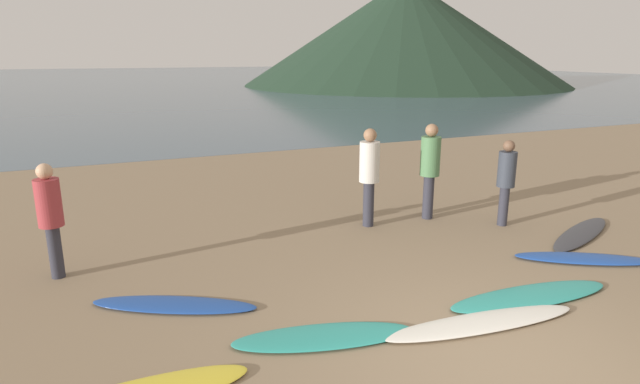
% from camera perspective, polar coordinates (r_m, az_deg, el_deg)
% --- Properties ---
extents(ground_plane, '(120.00, 120.00, 0.20)m').
position_cam_1_polar(ground_plane, '(14.27, -8.43, 2.01)').
color(ground_plane, '#8C7559').
rests_on(ground_plane, ground).
extents(ocean_water, '(140.00, 100.00, 0.01)m').
position_cam_1_polar(ocean_water, '(65.88, -20.70, 11.31)').
color(ocean_water, '#475B6B').
rests_on(ocean_water, ground).
extents(headland_hill, '(30.69, 30.69, 9.79)m').
position_cam_1_polar(headland_hill, '(52.90, 9.15, 16.71)').
color(headland_hill, '#1E3323').
rests_on(headland_hill, ground).
extents(surfboard_1, '(2.05, 1.39, 0.06)m').
position_cam_1_polar(surfboard_1, '(6.87, -15.55, -11.69)').
color(surfboard_1, '#1E479E').
rests_on(surfboard_1, ground).
extents(surfboard_2, '(2.09, 1.02, 0.06)m').
position_cam_1_polar(surfboard_2, '(5.96, 0.42, -15.41)').
color(surfboard_2, teal).
rests_on(surfboard_2, ground).
extents(surfboard_3, '(2.51, 0.69, 0.07)m').
position_cam_1_polar(surfboard_3, '(6.49, 17.11, -13.39)').
color(surfboard_3, silver).
rests_on(surfboard_3, ground).
extents(surfboard_4, '(2.37, 0.74, 0.07)m').
position_cam_1_polar(surfboard_4, '(7.34, 21.85, -10.42)').
color(surfboard_4, teal).
rests_on(surfboard_4, ground).
extents(surfboard_5, '(1.98, 1.43, 0.08)m').
position_cam_1_polar(surfboard_5, '(8.91, 26.71, -6.46)').
color(surfboard_5, '#1E479E').
rests_on(surfboard_5, ground).
extents(surfboard_6, '(2.31, 1.38, 0.07)m').
position_cam_1_polar(surfboard_6, '(10.09, 26.46, -4.04)').
color(surfboard_6, '#333338').
rests_on(surfboard_6, ground).
extents(person_0, '(0.36, 0.36, 1.77)m').
position_cam_1_polar(person_0, '(9.32, 5.37, 2.45)').
color(person_0, '#2D2D38').
rests_on(person_0, ground).
extents(person_1, '(0.32, 0.32, 1.56)m').
position_cam_1_polar(person_1, '(9.91, 19.55, 1.66)').
color(person_1, '#2D2D38').
rests_on(person_1, ground).
extents(person_2, '(0.36, 0.36, 1.79)m').
position_cam_1_polar(person_2, '(9.92, 11.84, 3.04)').
color(person_2, '#2D2D38').
rests_on(person_2, ground).
extents(person_3, '(0.33, 0.33, 1.62)m').
position_cam_1_polar(person_3, '(8.00, -27.25, -1.91)').
color(person_3, '#2D2D38').
rests_on(person_3, ground).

